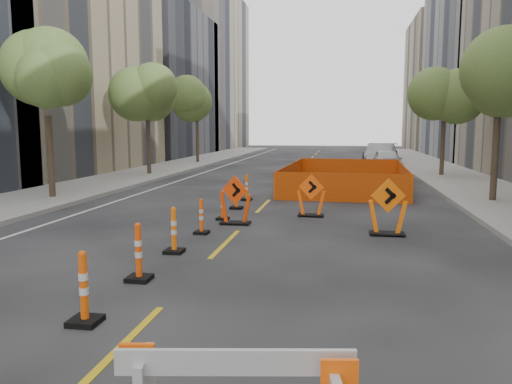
% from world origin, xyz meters
% --- Properties ---
extents(ground_plane, '(140.00, 140.00, 0.00)m').
position_xyz_m(ground_plane, '(0.00, 0.00, 0.00)').
color(ground_plane, black).
extents(sidewalk_left, '(4.00, 90.00, 0.15)m').
position_xyz_m(sidewalk_left, '(-9.00, 12.00, 0.07)').
color(sidewalk_left, gray).
rests_on(sidewalk_left, ground).
extents(sidewalk_right, '(4.00, 90.00, 0.15)m').
position_xyz_m(sidewalk_right, '(9.00, 12.00, 0.07)').
color(sidewalk_right, gray).
rests_on(sidewalk_right, ground).
extents(bld_left_d, '(12.00, 16.00, 14.00)m').
position_xyz_m(bld_left_d, '(-17.00, 39.20, 7.00)').
color(bld_left_d, '#4C4C51').
rests_on(bld_left_d, ground).
extents(bld_left_e, '(12.00, 20.00, 20.00)m').
position_xyz_m(bld_left_e, '(-17.00, 55.60, 10.00)').
color(bld_left_e, gray).
rests_on(bld_left_e, ground).
extents(bld_right_d, '(12.00, 18.00, 20.00)m').
position_xyz_m(bld_right_d, '(17.00, 40.20, 10.00)').
color(bld_right_d, gray).
rests_on(bld_right_d, ground).
extents(bld_right_e, '(12.00, 14.00, 16.00)m').
position_xyz_m(bld_right_e, '(17.00, 58.60, 8.00)').
color(bld_right_e, tan).
rests_on(bld_right_e, ground).
extents(tree_l_b, '(2.80, 2.80, 5.95)m').
position_xyz_m(tree_l_b, '(-8.40, 10.00, 4.53)').
color(tree_l_b, '#382B1E').
rests_on(tree_l_b, ground).
extents(tree_l_c, '(2.80, 2.80, 5.95)m').
position_xyz_m(tree_l_c, '(-8.40, 20.00, 4.53)').
color(tree_l_c, '#382B1E').
rests_on(tree_l_c, ground).
extents(tree_l_d, '(2.80, 2.80, 5.95)m').
position_xyz_m(tree_l_d, '(-8.40, 30.00, 4.53)').
color(tree_l_d, '#382B1E').
rests_on(tree_l_d, ground).
extents(tree_r_b, '(2.80, 2.80, 5.95)m').
position_xyz_m(tree_r_b, '(8.40, 12.00, 4.53)').
color(tree_r_b, '#382B1E').
rests_on(tree_r_b, ground).
extents(tree_r_c, '(2.80, 2.80, 5.95)m').
position_xyz_m(tree_r_c, '(8.40, 22.00, 4.53)').
color(tree_r_c, '#382B1E').
rests_on(tree_r_c, ground).
extents(channelizer_2, '(0.43, 0.43, 1.10)m').
position_xyz_m(channelizer_2, '(-0.86, -1.30, 0.55)').
color(channelizer_2, '#D84B09').
rests_on(channelizer_2, ground).
extents(channelizer_3, '(0.44, 0.44, 1.11)m').
position_xyz_m(channelizer_3, '(-0.91, 0.80, 0.55)').
color(channelizer_3, '#DC4309').
rests_on(channelizer_3, ground).
extents(channelizer_4, '(0.42, 0.42, 1.07)m').
position_xyz_m(channelizer_4, '(-0.94, 2.90, 0.53)').
color(channelizer_4, '#E76009').
rests_on(channelizer_4, ground).
extents(channelizer_5, '(0.38, 0.38, 0.96)m').
position_xyz_m(channelizer_5, '(-0.90, 4.99, 0.48)').
color(channelizer_5, '#EA4A09').
rests_on(channelizer_5, ground).
extents(channelizer_6, '(0.36, 0.36, 0.93)m').
position_xyz_m(channelizer_6, '(-0.82, 7.09, 0.46)').
color(channelizer_6, '#EF400A').
rests_on(channelizer_6, ground).
extents(channelizer_7, '(0.43, 0.43, 1.09)m').
position_xyz_m(channelizer_7, '(-0.83, 9.19, 0.55)').
color(channelizer_7, '#FF5B0A').
rests_on(channelizer_7, ground).
extents(channelizer_8, '(0.40, 0.40, 1.02)m').
position_xyz_m(channelizer_8, '(-0.87, 11.28, 0.51)').
color(channelizer_8, '#E45809').
rests_on(channelizer_8, ground).
extents(chevron_sign_left, '(1.13, 0.92, 1.46)m').
position_xyz_m(chevron_sign_left, '(-0.28, 6.47, 0.73)').
color(chevron_sign_left, '#E63B09').
rests_on(chevron_sign_left, ground).
extents(chevron_sign_center, '(1.01, 0.73, 1.37)m').
position_xyz_m(chevron_sign_center, '(1.84, 8.16, 0.69)').
color(chevron_sign_center, '#FF540A').
rests_on(chevron_sign_center, ground).
extents(chevron_sign_right, '(1.13, 0.83, 1.53)m').
position_xyz_m(chevron_sign_right, '(4.02, 5.68, 0.76)').
color(chevron_sign_right, '#FF670A').
rests_on(chevron_sign_right, ground).
extents(safety_fence, '(5.57, 9.08, 1.11)m').
position_xyz_m(safety_fence, '(2.98, 15.88, 0.55)').
color(safety_fence, '#FF540D').
rests_on(safety_fence, ground).
extents(parked_car_near, '(1.79, 4.39, 1.49)m').
position_xyz_m(parked_car_near, '(5.57, 24.51, 0.75)').
color(parked_car_near, '#BBBCBE').
rests_on(parked_car_near, ground).
extents(parked_car_mid, '(2.62, 5.32, 1.68)m').
position_xyz_m(parked_car_mid, '(5.55, 29.84, 0.84)').
color(parked_car_mid, '#A8A6AC').
rests_on(parked_car_mid, ground).
extents(parked_car_far, '(3.52, 5.51, 1.49)m').
position_xyz_m(parked_car_far, '(5.99, 35.55, 0.74)').
color(parked_car_far, black).
rests_on(parked_car_far, ground).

